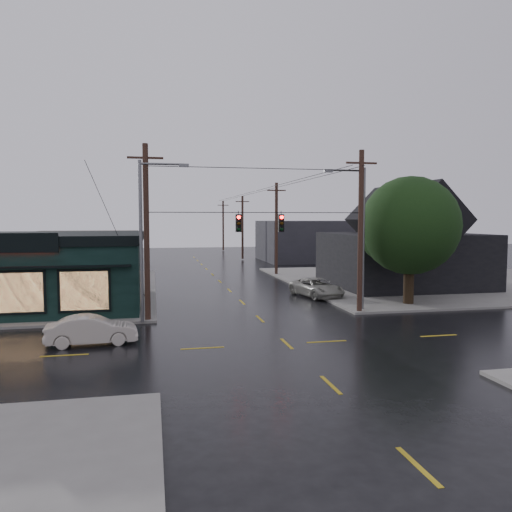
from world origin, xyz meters
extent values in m
plane|color=black|center=(0.00, 0.00, 0.00)|extent=(160.00, 160.00, 0.00)
cube|color=slate|center=(20.00, 20.00, 0.07)|extent=(28.00, 28.00, 0.15)
cube|color=black|center=(-15.00, 13.00, 2.25)|extent=(16.00, 12.00, 4.20)
cube|color=black|center=(-15.00, 13.00, 4.65)|extent=(16.30, 12.30, 0.60)
cube|color=black|center=(15.00, 17.00, 2.40)|extent=(12.00, 11.00, 4.50)
cylinder|color=black|center=(10.90, 8.40, 2.06)|extent=(0.70, 0.70, 3.82)
sphere|color=black|center=(10.90, 8.40, 5.47)|extent=(6.66, 6.66, 6.66)
cylinder|color=black|center=(0.00, 6.50, 6.30)|extent=(13.00, 0.04, 0.04)
cube|color=#3B302B|center=(-14.00, 40.00, 2.20)|extent=(12.00, 10.00, 4.40)
cube|color=#25252A|center=(16.00, 45.00, 2.80)|extent=(14.00, 12.00, 5.60)
imported|color=#B9AFA2|center=(-9.04, 1.74, 0.69)|extent=(4.29, 1.78, 1.38)
imported|color=#97978B|center=(6.00, 13.33, 0.70)|extent=(3.47, 5.48, 1.41)
camera|label=1|loc=(-6.17, -22.53, 5.95)|focal=35.00mm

